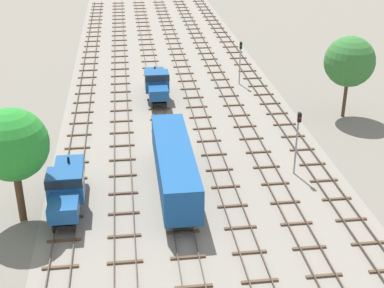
# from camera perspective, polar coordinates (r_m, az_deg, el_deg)

# --- Properties ---
(ground_plane) EXTENTS (480.00, 480.00, 0.00)m
(ground_plane) POSITION_cam_1_polar(r_m,az_deg,el_deg) (59.19, -1.21, 2.82)
(ground_plane) COLOR slate
(ballast_bed) EXTENTS (25.09, 176.00, 0.01)m
(ballast_bed) POSITION_cam_1_polar(r_m,az_deg,el_deg) (59.19, -1.21, 2.82)
(ballast_bed) COLOR gray
(ballast_bed) RESTS_ON ground
(track_far_left) EXTENTS (2.40, 126.00, 0.29)m
(track_far_left) POSITION_cam_1_polar(r_m,az_deg,el_deg) (60.00, -11.39, 2.76)
(track_far_left) COLOR #47382D
(track_far_left) RESTS_ON ground
(track_left) EXTENTS (2.40, 126.00, 0.29)m
(track_left) POSITION_cam_1_polar(r_m,az_deg,el_deg) (59.80, -7.36, 2.99)
(track_left) COLOR #47382D
(track_left) RESTS_ON ground
(track_centre_left) EXTENTS (2.40, 126.00, 0.29)m
(track_centre_left) POSITION_cam_1_polar(r_m,az_deg,el_deg) (59.90, -3.32, 3.20)
(track_centre_left) COLOR #47382D
(track_centre_left) RESTS_ON ground
(track_centre) EXTENTS (2.40, 126.00, 0.29)m
(track_centre) POSITION_cam_1_polar(r_m,az_deg,el_deg) (60.29, 0.68, 3.40)
(track_centre) COLOR #47382D
(track_centre) RESTS_ON ground
(track_centre_right) EXTENTS (2.40, 126.00, 0.29)m
(track_centre_right) POSITION_cam_1_polar(r_m,az_deg,el_deg) (60.98, 4.62, 3.58)
(track_centre_right) COLOR #47382D
(track_centre_right) RESTS_ON ground
(track_right) EXTENTS (2.40, 126.00, 0.29)m
(track_right) POSITION_cam_1_polar(r_m,az_deg,el_deg) (61.94, 8.45, 3.73)
(track_right) COLOR #47382D
(track_right) RESTS_ON ground
(shunter_loco_far_left_nearest) EXTENTS (2.74, 8.46, 3.10)m
(shunter_loco_far_left_nearest) POSITION_cam_1_polar(r_m,az_deg,el_deg) (42.93, -12.91, -4.24)
(shunter_loco_far_left_nearest) COLOR #194C8C
(shunter_loco_far_left_nearest) RESTS_ON ground
(freight_boxcar_centre_left_near) EXTENTS (2.87, 14.00, 3.60)m
(freight_boxcar_centre_left_near) POSITION_cam_1_polar(r_m,az_deg,el_deg) (44.05, -1.82, -2.09)
(freight_boxcar_centre_left_near) COLOR #194C8C
(freight_boxcar_centre_left_near) RESTS_ON ground
(shunter_loco_centre_left_mid) EXTENTS (2.74, 8.46, 3.10)m
(shunter_loco_centre_left_mid) POSITION_cam_1_polar(r_m,az_deg,el_deg) (63.79, -3.69, 6.41)
(shunter_loco_centre_left_mid) COLOR #194C8C
(shunter_loco_centre_left_mid) RESTS_ON ground
(signal_post_nearest) EXTENTS (0.28, 0.47, 5.83)m
(signal_post_nearest) POSITION_cam_1_polar(r_m,az_deg,el_deg) (46.91, 10.89, 0.90)
(signal_post_nearest) COLOR gray
(signal_post_nearest) RESTS_ON ground
(signal_post_mid) EXTENTS (0.28, 0.47, 5.49)m
(signal_post_mid) POSITION_cam_1_polar(r_m,az_deg,el_deg) (68.26, 5.03, 8.95)
(signal_post_mid) COLOR gray
(signal_post_mid) RESTS_ON ground
(lineside_tree_0) EXTENTS (5.24, 5.24, 8.86)m
(lineside_tree_0) POSITION_cam_1_polar(r_m,az_deg,el_deg) (40.55, -18.19, -0.09)
(lineside_tree_0) COLOR #4C331E
(lineside_tree_0) RESTS_ON ground
(lineside_tree_1) EXTENTS (5.26, 5.26, 8.75)m
(lineside_tree_1) POSITION_cam_1_polar(r_m,az_deg,el_deg) (59.59, 16.03, 8.21)
(lineside_tree_1) COLOR #4C331E
(lineside_tree_1) RESTS_ON ground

